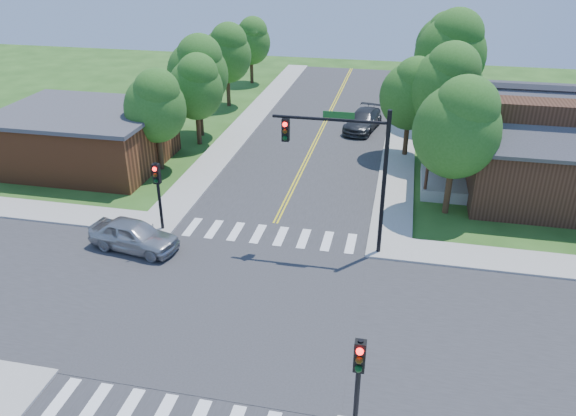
% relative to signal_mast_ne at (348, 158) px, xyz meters
% --- Properties ---
extents(ground, '(100.00, 100.00, 0.00)m').
position_rel_signal_mast_ne_xyz_m(ground, '(-3.91, -5.59, -4.85)').
color(ground, '#254B17').
rests_on(ground, ground).
extents(road_ns, '(10.00, 90.00, 0.04)m').
position_rel_signal_mast_ne_xyz_m(road_ns, '(-3.91, -5.59, -4.83)').
color(road_ns, '#2D2D30').
rests_on(road_ns, ground).
extents(road_ew, '(90.00, 10.00, 0.04)m').
position_rel_signal_mast_ne_xyz_m(road_ew, '(-3.91, -5.59, -4.83)').
color(road_ew, '#2D2D30').
rests_on(road_ew, ground).
extents(intersection_patch, '(10.20, 10.20, 0.06)m').
position_rel_signal_mast_ne_xyz_m(intersection_patch, '(-3.91, -5.59, -4.85)').
color(intersection_patch, '#2D2D30').
rests_on(intersection_patch, ground).
extents(sidewalk_ne, '(40.00, 40.00, 0.14)m').
position_rel_signal_mast_ne_xyz_m(sidewalk_ne, '(11.90, 10.23, -4.78)').
color(sidewalk_ne, '#9E9B93').
rests_on(sidewalk_ne, ground).
extents(sidewalk_nw, '(40.00, 40.00, 0.14)m').
position_rel_signal_mast_ne_xyz_m(sidewalk_nw, '(-19.73, 10.23, -4.78)').
color(sidewalk_nw, '#9E9B93').
rests_on(sidewalk_nw, ground).
extents(crosswalk_north, '(8.85, 2.00, 0.01)m').
position_rel_signal_mast_ne_xyz_m(crosswalk_north, '(-3.91, 0.61, -4.80)').
color(crosswalk_north, white).
rests_on(crosswalk_north, ground).
extents(centerline, '(0.30, 90.00, 0.01)m').
position_rel_signal_mast_ne_xyz_m(centerline, '(-3.91, -5.59, -4.80)').
color(centerline, yellow).
rests_on(centerline, ground).
extents(signal_mast_ne, '(5.30, 0.42, 7.20)m').
position_rel_signal_mast_ne_xyz_m(signal_mast_ne, '(0.00, 0.00, 0.00)').
color(signal_mast_ne, black).
rests_on(signal_mast_ne, ground).
extents(signal_pole_se, '(0.34, 0.42, 3.80)m').
position_rel_signal_mast_ne_xyz_m(signal_pole_se, '(1.69, -11.21, -2.19)').
color(signal_pole_se, black).
rests_on(signal_pole_se, ground).
extents(signal_pole_nw, '(0.34, 0.42, 3.80)m').
position_rel_signal_mast_ne_xyz_m(signal_pole_nw, '(-9.51, -0.01, -2.19)').
color(signal_pole_nw, black).
rests_on(signal_pole_nw, ground).
extents(house_ne, '(13.05, 8.80, 7.11)m').
position_rel_signal_mast_ne_xyz_m(house_ne, '(11.19, 8.65, -1.52)').
color(house_ne, '#311B11').
rests_on(house_ne, ground).
extents(building_nw, '(10.40, 8.40, 3.73)m').
position_rel_signal_mast_ne_xyz_m(building_nw, '(-18.11, 7.61, -2.97)').
color(building_nw, brown).
rests_on(building_nw, ground).
extents(tree_e_a, '(4.55, 4.32, 7.74)m').
position_rel_signal_mast_ne_xyz_m(tree_e_a, '(5.13, 5.18, 0.22)').
color(tree_e_a, '#382314').
rests_on(tree_e_a, ground).
extents(tree_e_b, '(4.74, 4.50, 8.06)m').
position_rel_signal_mast_ne_xyz_m(tree_e_b, '(4.79, 12.70, 0.43)').
color(tree_e_b, '#382314').
rests_on(tree_e_b, ground).
extents(tree_e_c, '(5.34, 5.07, 9.08)m').
position_rel_signal_mast_ne_xyz_m(tree_e_c, '(5.37, 20.67, 1.10)').
color(tree_e_c, '#382314').
rests_on(tree_e_c, ground).
extents(tree_e_d, '(4.58, 4.36, 7.79)m').
position_rel_signal_mast_ne_xyz_m(tree_e_d, '(5.09, 28.99, 0.26)').
color(tree_e_d, '#382314').
rests_on(tree_e_d, ground).
extents(tree_w_a, '(3.91, 3.72, 6.65)m').
position_rel_signal_mast_ne_xyz_m(tree_w_a, '(-12.89, 7.81, -0.50)').
color(tree_w_a, '#382314').
rests_on(tree_w_a, ground).
extents(tree_w_b, '(4.47, 4.25, 7.60)m').
position_rel_signal_mast_ne_xyz_m(tree_w_b, '(-12.58, 14.67, 0.13)').
color(tree_w_b, '#382314').
rests_on(tree_w_b, ground).
extents(tree_w_c, '(4.24, 4.03, 7.21)m').
position_rel_signal_mast_ne_xyz_m(tree_w_c, '(-12.94, 22.68, -0.13)').
color(tree_w_c, '#382314').
rests_on(tree_w_c, ground).
extents(tree_w_d, '(3.86, 3.67, 6.57)m').
position_rel_signal_mast_ne_xyz_m(tree_w_d, '(-13.07, 30.91, -0.55)').
color(tree_w_d, '#382314').
rests_on(tree_w_d, ground).
extents(tree_house, '(4.06, 3.85, 6.89)m').
position_rel_signal_mast_ne_xyz_m(tree_house, '(2.67, 13.45, -0.34)').
color(tree_house, '#382314').
rests_on(tree_house, ground).
extents(tree_bldg, '(3.90, 3.71, 6.63)m').
position_rel_signal_mast_ne_xyz_m(tree_bldg, '(-12.09, 12.81, -0.51)').
color(tree_bldg, '#382314').
rests_on(tree_bldg, ground).
extents(car_silver, '(3.27, 5.09, 1.53)m').
position_rel_signal_mast_ne_xyz_m(car_silver, '(-10.05, -2.09, -4.08)').
color(car_silver, '#A7A9AD').
rests_on(car_silver, ground).
extents(car_dgrey, '(3.99, 5.94, 1.50)m').
position_rel_signal_mast_ne_xyz_m(car_dgrey, '(-0.77, 18.44, -4.10)').
color(car_dgrey, '#313337').
rests_on(car_dgrey, ground).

